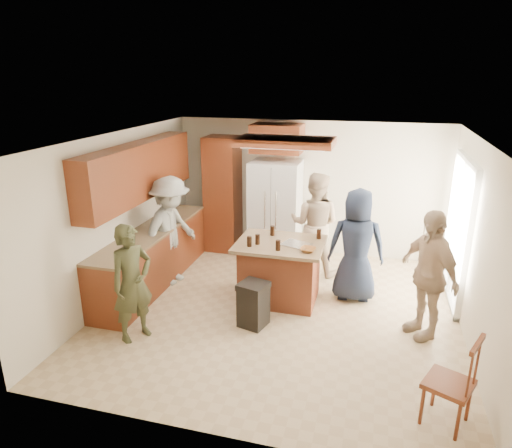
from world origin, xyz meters
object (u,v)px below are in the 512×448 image
(person_behind_right, at_px, (356,245))
(refrigerator, at_px, (275,209))
(person_side_right, at_px, (428,274))
(person_counter, at_px, (171,231))
(spindle_chair, at_px, (451,385))
(trash_bin, at_px, (253,304))
(person_front_left, at_px, (132,283))
(person_behind_left, at_px, (315,224))
(kitchen_island, at_px, (280,271))

(person_behind_right, distance_m, refrigerator, 2.10)
(person_side_right, height_order, person_counter, person_counter)
(person_behind_right, bearing_deg, spindle_chair, 109.40)
(person_behind_right, bearing_deg, trash_bin, 38.75)
(refrigerator, distance_m, trash_bin, 2.66)
(person_front_left, height_order, person_counter, person_counter)
(person_side_right, bearing_deg, person_counter, -133.02)
(person_behind_left, bearing_deg, person_side_right, 141.99)
(person_behind_left, height_order, kitchen_island, person_behind_left)
(person_behind_right, height_order, trash_bin, person_behind_right)
(trash_bin, bearing_deg, person_behind_right, 42.67)
(person_behind_right, distance_m, trash_bin, 1.81)
(trash_bin, bearing_deg, person_counter, 148.99)
(person_behind_left, xyz_separation_m, kitchen_island, (-0.35, -1.13, -0.41))
(person_behind_left, height_order, person_counter, person_counter)
(person_front_left, bearing_deg, spindle_chair, -69.26)
(refrigerator, height_order, spindle_chair, refrigerator)
(person_behind_left, distance_m, spindle_chair, 3.75)
(person_side_right, bearing_deg, trash_bin, -114.33)
(kitchen_island, distance_m, trash_bin, 0.87)
(trash_bin, bearing_deg, spindle_chair, -29.00)
(person_behind_right, relative_size, trash_bin, 2.75)
(person_counter, distance_m, kitchen_island, 1.89)
(spindle_chair, bearing_deg, refrigerator, 124.12)
(person_counter, relative_size, refrigerator, 0.99)
(person_front_left, height_order, spindle_chair, person_front_left)
(person_side_right, distance_m, spindle_chair, 1.73)
(person_front_left, distance_m, refrigerator, 3.45)
(person_front_left, bearing_deg, person_counter, 38.40)
(person_behind_left, xyz_separation_m, person_side_right, (1.68, -1.59, -0.02))
(person_behind_left, distance_m, person_behind_right, 1.08)
(trash_bin, bearing_deg, person_behind_left, 74.75)
(person_behind_left, height_order, refrigerator, refrigerator)
(person_front_left, height_order, refrigerator, refrigerator)
(person_front_left, height_order, person_behind_right, person_behind_right)
(person_counter, height_order, refrigerator, refrigerator)
(person_counter, bearing_deg, trash_bin, -109.15)
(person_counter, xyz_separation_m, kitchen_island, (1.84, -0.16, -0.42))
(person_counter, xyz_separation_m, refrigerator, (1.37, 1.58, 0.01))
(person_behind_right, height_order, person_counter, person_counter)
(person_behind_right, bearing_deg, refrigerator, -45.93)
(person_behind_left, relative_size, person_side_right, 1.02)
(person_behind_right, height_order, kitchen_island, person_behind_right)
(person_behind_left, bearing_deg, person_behind_right, 138.16)
(person_front_left, xyz_separation_m, spindle_chair, (3.74, -0.61, -0.32))
(person_behind_left, height_order, person_behind_right, person_behind_left)
(person_behind_right, relative_size, refrigerator, 0.96)
(person_counter, bearing_deg, person_behind_left, -54.11)
(person_behind_left, relative_size, person_counter, 0.99)
(person_front_left, relative_size, person_behind_right, 0.90)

